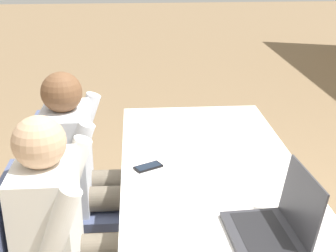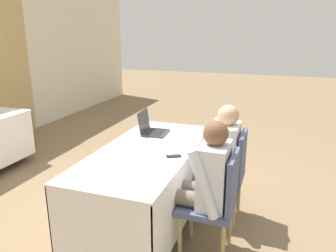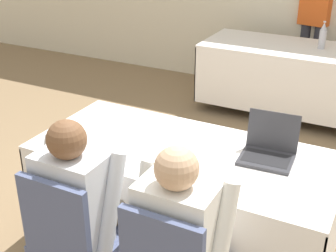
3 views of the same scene
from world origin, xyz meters
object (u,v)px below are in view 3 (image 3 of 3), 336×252
chair_near_left (73,237)px  cell_phone (146,168)px  water_bottle (323,36)px  person_white_shirt (183,234)px  person_red_shirt (315,19)px  laptop (268,151)px  person_checkered_shirt (83,202)px

chair_near_left → cell_phone: bearing=-114.9°
water_bottle → chair_near_left: bearing=-100.0°
person_white_shirt → person_red_shirt: (-0.21, 3.95, 0.24)m
laptop → person_checkered_shirt: (-0.78, -0.76, -0.13)m
water_bottle → person_red_shirt: bearing=108.2°
water_bottle → person_white_shirt: 3.29m
cell_phone → laptop: bearing=9.0°
laptop → cell_phone: 0.72m
cell_phone → person_red_shirt: size_ratio=0.09×
cell_phone → person_checkered_shirt: size_ratio=0.12×
person_red_shirt → water_bottle: bearing=-60.4°
person_red_shirt → person_checkered_shirt: bearing=-84.1°
cell_phone → person_white_shirt: (0.39, -0.33, -0.09)m
water_bottle → chair_near_left: water_bottle is taller
laptop → chair_near_left: size_ratio=0.35×
water_bottle → person_red_shirt: size_ratio=0.18×
water_bottle → laptop: bearing=-86.0°
person_white_shirt → person_red_shirt: person_red_shirt is taller
laptop → person_red_shirt: 3.22m
water_bottle → person_white_shirt: (-0.01, -3.29, -0.22)m
person_checkered_shirt → cell_phone: bearing=-121.4°
laptop → water_bottle: (-0.18, 2.52, 0.08)m
cell_phone → person_red_shirt: (0.18, 3.63, 0.15)m
chair_near_left → person_checkered_shirt: bearing=-90.0°
water_bottle → person_red_shirt: 0.70m
chair_near_left → person_red_shirt: 4.10m
laptop → person_white_shirt: (-0.18, -0.76, -0.13)m
water_bottle → person_white_shirt: bearing=-90.1°
water_bottle → chair_near_left: size_ratio=0.31×
person_checkered_shirt → person_red_shirt: size_ratio=0.74×
laptop → person_red_shirt: person_red_shirt is taller
water_bottle → person_checkered_shirt: (-0.60, -3.29, -0.22)m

